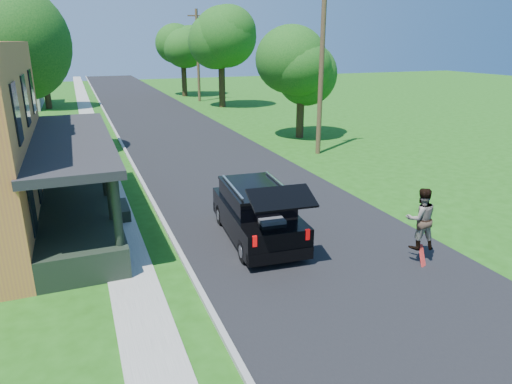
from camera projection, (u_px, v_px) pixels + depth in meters
name	position (u px, v px, depth m)	size (l,w,h in m)	color
ground	(329.00, 260.00, 13.60)	(140.00, 140.00, 0.00)	#1C4D0F
street	(181.00, 136.00, 31.25)	(8.00, 120.00, 0.02)	black
curb	(120.00, 141.00, 29.84)	(0.15, 120.00, 0.12)	gray
sidewalk	(95.00, 142.00, 29.30)	(1.30, 120.00, 0.03)	gray
black_suv	(257.00, 213.00, 14.82)	(2.33, 5.22, 2.37)	black
skateboarder	(421.00, 219.00, 13.12)	(1.04, 0.89, 1.84)	black
skateboard	(422.00, 257.00, 13.27)	(0.29, 0.44, 0.69)	#AA140E
tree_left_far	(40.00, 46.00, 42.10)	(7.61, 7.41, 9.09)	black
tree_right_near	(301.00, 63.00, 29.40)	(5.71, 5.78, 7.54)	black
tree_right_mid	(220.00, 34.00, 42.82)	(6.06, 5.90, 10.04)	black
tree_right_far	(182.00, 44.00, 51.84)	(6.68, 6.86, 8.89)	black
utility_pole_near	(322.00, 54.00, 24.74)	(1.70, 0.30, 10.71)	#463820
utility_pole_far	(198.00, 55.00, 47.74)	(1.81, 0.40, 9.31)	#463820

